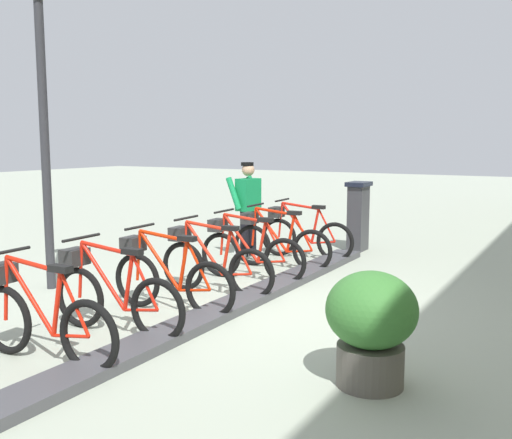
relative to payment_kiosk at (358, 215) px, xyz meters
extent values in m
plane|color=#A4AD9A|center=(-0.05, 4.24, -0.67)|extent=(60.00, 60.00, 0.00)
cube|color=#47474C|center=(-0.05, 4.24, -0.62)|extent=(0.44, 7.32, 0.10)
cube|color=#38383D|center=(0.00, 0.00, -0.07)|extent=(0.28, 0.44, 1.20)
cube|color=#194C8C|center=(0.15, 0.00, 0.28)|extent=(0.03, 0.30, 0.40)
cube|color=black|center=(0.00, 0.00, 0.57)|extent=(0.36, 0.52, 0.08)
torus|color=black|center=(-0.03, 1.16, -0.33)|extent=(0.67, 0.10, 0.67)
torus|color=black|center=(1.02, 1.20, -0.33)|extent=(0.67, 0.10, 0.67)
cylinder|color=red|center=(0.68, 1.19, -0.05)|extent=(0.60, 0.07, 0.70)
cylinder|color=red|center=(0.34, 1.18, -0.09)|extent=(0.16, 0.05, 0.61)
cylinder|color=red|center=(0.62, 1.19, 0.25)|extent=(0.69, 0.07, 0.11)
cylinder|color=red|center=(0.18, 1.17, -0.36)|extent=(0.43, 0.05, 0.09)
cylinder|color=red|center=(0.12, 1.17, -0.06)|extent=(0.33, 0.05, 0.56)
cylinder|color=red|center=(0.99, 1.20, -0.02)|extent=(0.10, 0.04, 0.62)
cube|color=black|center=(0.28, 1.17, 0.24)|extent=(0.22, 0.11, 0.06)
cylinder|color=black|center=(0.96, 1.20, 0.33)|extent=(0.05, 0.54, 0.03)
cube|color=#2D2D2D|center=(1.07, 1.21, 0.11)|extent=(0.21, 0.29, 0.18)
torus|color=black|center=(-0.03, 2.09, -0.33)|extent=(0.67, 0.10, 0.67)
torus|color=black|center=(1.02, 2.14, -0.33)|extent=(0.67, 0.10, 0.67)
cylinder|color=red|center=(0.68, 2.12, -0.05)|extent=(0.60, 0.07, 0.70)
cylinder|color=red|center=(0.34, 2.11, -0.09)|extent=(0.16, 0.05, 0.61)
cylinder|color=red|center=(0.62, 2.12, 0.25)|extent=(0.69, 0.07, 0.11)
cylinder|color=red|center=(0.18, 2.10, -0.36)|extent=(0.43, 0.05, 0.09)
cylinder|color=red|center=(0.12, 2.10, -0.06)|extent=(0.33, 0.05, 0.56)
cylinder|color=red|center=(0.99, 2.14, -0.02)|extent=(0.10, 0.04, 0.62)
cube|color=black|center=(0.28, 2.11, 0.24)|extent=(0.22, 0.11, 0.06)
cylinder|color=black|center=(0.96, 2.13, 0.33)|extent=(0.05, 0.54, 0.03)
cube|color=#2D2D2D|center=(1.07, 2.14, 0.11)|extent=(0.21, 0.29, 0.18)
torus|color=black|center=(-0.03, 3.03, -0.33)|extent=(0.67, 0.10, 0.67)
torus|color=black|center=(1.02, 3.07, -0.33)|extent=(0.67, 0.10, 0.67)
cylinder|color=red|center=(0.68, 3.05, -0.05)|extent=(0.60, 0.07, 0.70)
cylinder|color=red|center=(0.34, 3.04, -0.09)|extent=(0.16, 0.05, 0.61)
cylinder|color=red|center=(0.62, 3.05, 0.25)|extent=(0.69, 0.07, 0.11)
cylinder|color=red|center=(0.18, 3.03, -0.36)|extent=(0.43, 0.05, 0.09)
cylinder|color=red|center=(0.12, 3.03, -0.06)|extent=(0.33, 0.05, 0.56)
cylinder|color=red|center=(0.99, 3.07, -0.02)|extent=(0.10, 0.04, 0.62)
cube|color=black|center=(0.28, 3.04, 0.24)|extent=(0.22, 0.11, 0.06)
cylinder|color=black|center=(0.96, 3.07, 0.33)|extent=(0.05, 0.54, 0.03)
cube|color=#2D2D2D|center=(1.07, 3.07, 0.11)|extent=(0.21, 0.29, 0.18)
torus|color=black|center=(-0.03, 3.96, -0.33)|extent=(0.67, 0.10, 0.67)
torus|color=black|center=(1.02, 4.00, -0.33)|extent=(0.67, 0.10, 0.67)
cylinder|color=red|center=(0.68, 3.99, -0.05)|extent=(0.60, 0.07, 0.70)
cylinder|color=red|center=(0.34, 3.97, -0.09)|extent=(0.16, 0.05, 0.61)
cylinder|color=red|center=(0.62, 3.98, 0.25)|extent=(0.69, 0.07, 0.11)
cylinder|color=red|center=(0.18, 3.97, -0.36)|extent=(0.43, 0.05, 0.09)
cylinder|color=red|center=(0.12, 3.96, -0.06)|extent=(0.33, 0.05, 0.56)
cylinder|color=red|center=(0.99, 4.00, -0.02)|extent=(0.10, 0.04, 0.62)
cube|color=black|center=(0.28, 3.97, 0.24)|extent=(0.22, 0.11, 0.06)
cylinder|color=black|center=(0.96, 4.00, 0.33)|extent=(0.05, 0.54, 0.03)
cube|color=#2D2D2D|center=(1.07, 4.00, 0.11)|extent=(0.21, 0.29, 0.18)
torus|color=black|center=(-0.03, 4.89, -0.33)|extent=(0.67, 0.10, 0.67)
torus|color=black|center=(1.02, 4.93, -0.33)|extent=(0.67, 0.10, 0.67)
cylinder|color=red|center=(0.68, 4.92, -0.05)|extent=(0.60, 0.07, 0.70)
cylinder|color=red|center=(0.34, 4.90, -0.09)|extent=(0.16, 0.05, 0.61)
cylinder|color=red|center=(0.62, 4.92, 0.25)|extent=(0.69, 0.07, 0.11)
cylinder|color=red|center=(0.18, 4.90, -0.36)|extent=(0.43, 0.05, 0.09)
cylinder|color=red|center=(0.12, 4.90, -0.06)|extent=(0.33, 0.05, 0.56)
cylinder|color=red|center=(0.99, 4.93, -0.02)|extent=(0.10, 0.04, 0.62)
cube|color=black|center=(0.28, 4.90, 0.24)|extent=(0.22, 0.11, 0.06)
cylinder|color=black|center=(0.96, 4.93, 0.33)|extent=(0.05, 0.54, 0.03)
cube|color=#2D2D2D|center=(1.07, 4.93, 0.11)|extent=(0.21, 0.29, 0.18)
torus|color=black|center=(-0.03, 5.82, -0.33)|extent=(0.67, 0.10, 0.67)
torus|color=black|center=(1.02, 5.86, -0.33)|extent=(0.67, 0.10, 0.67)
cylinder|color=red|center=(0.68, 5.85, -0.05)|extent=(0.60, 0.07, 0.70)
cylinder|color=red|center=(0.34, 5.84, -0.09)|extent=(0.16, 0.05, 0.61)
cylinder|color=red|center=(0.62, 5.85, 0.25)|extent=(0.69, 0.07, 0.11)
cylinder|color=red|center=(0.18, 5.83, -0.36)|extent=(0.43, 0.05, 0.09)
cylinder|color=red|center=(0.12, 5.83, -0.06)|extent=(0.33, 0.05, 0.56)
cylinder|color=red|center=(0.99, 5.86, -0.02)|extent=(0.10, 0.04, 0.62)
cube|color=black|center=(0.28, 5.83, 0.24)|extent=(0.22, 0.11, 0.06)
cylinder|color=black|center=(0.96, 5.86, 0.33)|extent=(0.05, 0.54, 0.03)
cube|color=#2D2D2D|center=(1.07, 5.87, 0.11)|extent=(0.21, 0.29, 0.18)
torus|color=black|center=(-0.03, 6.75, -0.33)|extent=(0.67, 0.10, 0.67)
torus|color=black|center=(1.02, 6.80, -0.33)|extent=(0.67, 0.10, 0.67)
cylinder|color=red|center=(0.68, 6.78, -0.05)|extent=(0.60, 0.07, 0.70)
cylinder|color=red|center=(0.34, 6.77, -0.09)|extent=(0.16, 0.05, 0.61)
cylinder|color=red|center=(0.62, 6.78, 0.25)|extent=(0.69, 0.07, 0.11)
cylinder|color=red|center=(0.18, 6.76, -0.36)|extent=(0.43, 0.05, 0.09)
cylinder|color=red|center=(0.12, 6.76, -0.06)|extent=(0.33, 0.05, 0.56)
cylinder|color=red|center=(0.99, 6.79, -0.02)|extent=(0.10, 0.04, 0.62)
cube|color=black|center=(0.28, 6.77, 0.24)|extent=(0.22, 0.11, 0.06)
cylinder|color=black|center=(0.96, 6.79, 0.33)|extent=(0.05, 0.54, 0.03)
cube|color=white|center=(1.53, 1.64, -0.62)|extent=(0.28, 0.16, 0.10)
cube|color=white|center=(1.37, 1.45, -0.62)|extent=(0.28, 0.16, 0.10)
cylinder|color=black|center=(1.47, 1.64, -0.24)|extent=(0.15, 0.15, 0.82)
cylinder|color=black|center=(1.43, 1.44, -0.24)|extent=(0.15, 0.15, 0.82)
cube|color=#158B4C|center=(1.45, 1.54, 0.43)|extent=(0.34, 0.44, 0.56)
cylinder|color=#158B4C|center=(1.60, 1.78, 0.46)|extent=(0.35, 0.17, 0.57)
cylinder|color=#158B4C|center=(1.50, 1.27, 0.46)|extent=(0.35, 0.17, 0.57)
sphere|color=tan|center=(1.45, 1.54, 0.86)|extent=(0.22, 0.22, 0.22)
cylinder|color=black|center=(1.47, 1.54, 0.96)|extent=(0.22, 0.22, 0.06)
cylinder|color=#2D2D33|center=(2.67, 4.83, 1.28)|extent=(0.12, 0.12, 3.89)
cylinder|color=#59544C|center=(-2.24, 5.76, -0.49)|extent=(0.56, 0.56, 0.35)
ellipsoid|color=#3A7C33|center=(-2.24, 5.76, -0.02)|extent=(0.76, 0.76, 0.64)
camera|label=1|loc=(-3.75, 10.30, 1.36)|focal=41.23mm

